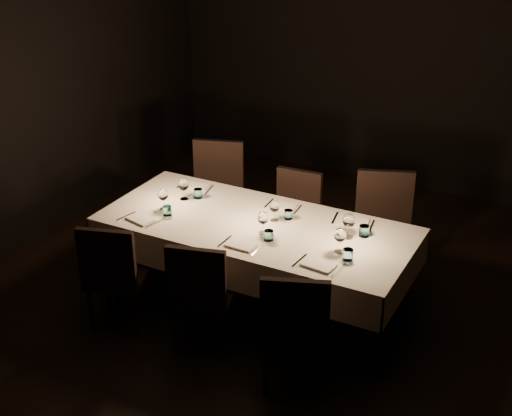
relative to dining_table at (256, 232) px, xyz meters
The scene contains 14 objects.
room 0.81m from the dining_table, ahead, with size 5.01×6.01×3.01m.
dining_table is the anchor object (origin of this frame).
chair_near_left 1.16m from the dining_table, 135.70° to the right, with size 0.56×0.56×0.93m.
place_setting_near_left 0.84m from the dining_table, 164.80° to the right, with size 0.34×0.40×0.18m.
chair_near_center 0.75m from the dining_table, 96.14° to the right, with size 0.54×0.54×0.93m.
place_setting_near_center 0.29m from the dining_table, 59.20° to the right, with size 0.33×0.41×0.18m.
chair_near_right 1.11m from the dining_table, 48.25° to the right, with size 0.59×0.59×0.96m.
place_setting_near_right 0.81m from the dining_table, 15.82° to the right, with size 0.36×0.42×0.20m.
chair_far_left 1.19m from the dining_table, 136.32° to the left, with size 0.61×0.61×1.01m.
place_setting_far_left 0.80m from the dining_table, 163.96° to the left, with size 0.36×0.41×0.19m.
chair_far_center 0.82m from the dining_table, 91.65° to the left, with size 0.45×0.45×0.89m.
place_setting_far_center 0.28m from the dining_table, 63.18° to the left, with size 0.32×0.40×0.17m.
chair_far_right 1.16m from the dining_table, 46.11° to the left, with size 0.63×0.63×1.02m.
place_setting_far_right 0.79m from the dining_table, 16.31° to the left, with size 0.38×0.42×0.20m.
Camera 1 is at (2.36, -4.49, 3.35)m, focal length 50.00 mm.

